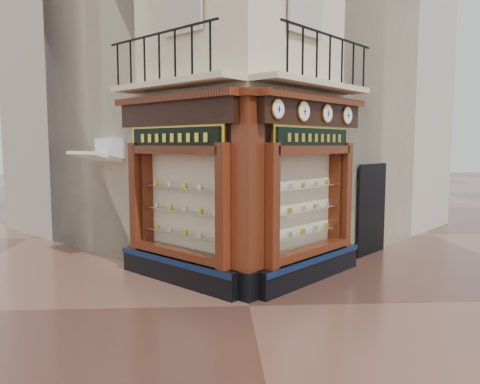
{
  "coord_description": "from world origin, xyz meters",
  "views": [
    {
      "loc": [
        -0.61,
        -8.33,
        2.96
      ],
      "look_at": [
        -0.07,
        2.0,
        1.91
      ],
      "focal_mm": 35.0,
      "sensor_mm": 36.0,
      "label": 1
    }
  ],
  "objects": [
    {
      "name": "ground",
      "position": [
        0.0,
        0.0,
        0.0
      ],
      "size": [
        80.0,
        80.0,
        0.0
      ],
      "primitive_type": "plane",
      "color": "#482A22",
      "rests_on": "ground"
    },
    {
      "name": "main_building",
      "position": [
        0.0,
        6.16,
        6.0
      ],
      "size": [
        11.31,
        11.31,
        12.0
      ],
      "primitive_type": "cube",
      "rotation": [
        0.0,
        0.0,
        0.79
      ],
      "color": "beige",
      "rests_on": "ground"
    },
    {
      "name": "clock_c",
      "position": [
        1.78,
        1.68,
        3.62
      ],
      "size": [
        0.31,
        0.31,
        0.39
      ],
      "rotation": [
        0.0,
        0.0,
        0.79
      ],
      "color": "#C68A42",
      "rests_on": "ground"
    },
    {
      "name": "balcony",
      "position": [
        0.0,
        1.49,
        4.22
      ],
      "size": [
        5.94,
        2.97,
        1.03
      ],
      "color": "beige",
      "rests_on": "ground"
    },
    {
      "name": "signboard_left",
      "position": [
        -1.46,
        1.51,
        3.1
      ],
      "size": [
        2.1,
        2.1,
        0.56
      ],
      "rotation": [
        0.0,
        0.0,
        2.36
      ],
      "color": "gold",
      "rests_on": "ground"
    },
    {
      "name": "clock_d",
      "position": [
        2.39,
        2.29,
        3.62
      ],
      "size": [
        0.32,
        0.32,
        0.4
      ],
      "rotation": [
        0.0,
        0.0,
        0.79
      ],
      "color": "#C68A42",
      "rests_on": "ground"
    },
    {
      "name": "signboard_right",
      "position": [
        1.46,
        1.51,
        3.1
      ],
      "size": [
        2.0,
        2.0,
        0.54
      ],
      "rotation": [
        0.0,
        0.0,
        0.79
      ],
      "color": "gold",
      "rests_on": "ground"
    },
    {
      "name": "clock_b",
      "position": [
        1.15,
        1.05,
        3.62
      ],
      "size": [
        0.32,
        0.32,
        0.41
      ],
      "rotation": [
        0.0,
        0.0,
        0.79
      ],
      "color": "#C68A42",
      "rests_on": "ground"
    },
    {
      "name": "clock_a",
      "position": [
        0.56,
        0.45,
        3.62
      ],
      "size": [
        0.3,
        0.3,
        0.37
      ],
      "rotation": [
        0.0,
        0.0,
        0.79
      ],
      "color": "#C68A42",
      "rests_on": "ground"
    },
    {
      "name": "neighbour_right",
      "position": [
        2.47,
        8.63,
        5.5
      ],
      "size": [
        11.31,
        11.31,
        11.0
      ],
      "primitive_type": "cube",
      "rotation": [
        0.0,
        0.0,
        0.79
      ],
      "color": "#B7AEA0",
      "rests_on": "ground"
    },
    {
      "name": "shopfront_left",
      "position": [
        -1.41,
        1.57,
        1.98
      ],
      "size": [
        2.86,
        2.86,
        3.98
      ],
      "rotation": [
        0.0,
        0.0,
        2.36
      ],
      "color": "black",
      "rests_on": "ground"
    },
    {
      "name": "awning",
      "position": [
        -3.6,
        3.39,
        0.0
      ],
      "size": [
        1.48,
        1.48,
        0.27
      ],
      "primitive_type": null,
      "rotation": [
        0.24,
        0.0,
        2.36
      ],
      "color": "white",
      "rests_on": "ground"
    },
    {
      "name": "shopfront_right",
      "position": [
        1.41,
        1.57,
        1.98
      ],
      "size": [
        2.86,
        2.86,
        3.98
      ],
      "rotation": [
        0.0,
        0.0,
        0.79
      ],
      "color": "black",
      "rests_on": "ground"
    },
    {
      "name": "neighbour_left",
      "position": [
        -2.47,
        8.63,
        5.5
      ],
      "size": [
        11.31,
        11.31,
        11.0
      ],
      "primitive_type": "cube",
      "rotation": [
        0.0,
        0.0,
        0.79
      ],
      "color": "#B7AEA0",
      "rests_on": "ground"
    },
    {
      "name": "corner_pilaster",
      "position": [
        0.0,
        0.5,
        1.95
      ],
      "size": [
        0.85,
        0.85,
        3.98
      ],
      "rotation": [
        0.0,
        0.0,
        0.79
      ],
      "color": "black",
      "rests_on": "ground"
    }
  ]
}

